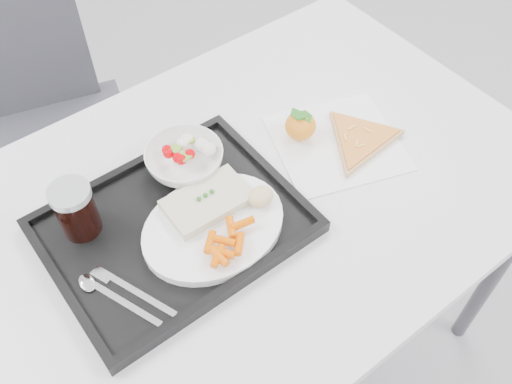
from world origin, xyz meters
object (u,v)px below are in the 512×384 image
at_px(chair, 37,110).
at_px(dinner_plate, 214,227).
at_px(salad_bowl, 185,160).
at_px(pizza_slice, 360,139).
at_px(tangerine, 300,126).
at_px(tray, 174,227).
at_px(cola_glass, 76,209).
at_px(table, 245,213).

xyz_separation_m(chair, dinner_plate, (0.08, -0.75, 0.24)).
height_order(dinner_plate, salad_bowl, salad_bowl).
xyz_separation_m(salad_bowl, pizza_slice, (0.33, -0.15, -0.03)).
bearing_deg(dinner_plate, tangerine, 18.09).
distance_m(chair, salad_bowl, 0.66).
relative_size(chair, tray, 2.07).
xyz_separation_m(chair, pizza_slice, (0.45, -0.75, 0.22)).
relative_size(salad_bowl, cola_glass, 1.41).
height_order(table, dinner_plate, dinner_plate).
bearing_deg(tangerine, salad_bowl, 165.27).
distance_m(table, tray, 0.17).
xyz_separation_m(chair, cola_glass, (-0.11, -0.60, 0.28)).
bearing_deg(dinner_plate, cola_glass, 141.49).
bearing_deg(chair, tray, -87.85).
xyz_separation_m(dinner_plate, pizza_slice, (0.37, 0.01, -0.01)).
bearing_deg(salad_bowl, chair, 101.29).
relative_size(tray, tangerine, 5.80).
height_order(table, chair, chair).
relative_size(chair, dinner_plate, 3.44).
relative_size(tray, salad_bowl, 2.96).
bearing_deg(chair, dinner_plate, -84.03).
bearing_deg(pizza_slice, salad_bowl, 155.60).
bearing_deg(chair, cola_glass, -100.07).
distance_m(chair, dinner_plate, 0.79).
xyz_separation_m(tangerine, pizza_slice, (0.09, -0.09, -0.02)).
distance_m(chair, pizza_slice, 0.90).
bearing_deg(chair, tangerine, -61.39).
bearing_deg(salad_bowl, table, -60.78).
height_order(chair, dinner_plate, chair).
distance_m(dinner_plate, tangerine, 0.30).
xyz_separation_m(chair, tray, (0.03, -0.70, 0.22)).
xyz_separation_m(table, chair, (-0.18, 0.71, -0.15)).
distance_m(cola_glass, tangerine, 0.47).
distance_m(chair, tray, 0.73).
height_order(chair, cola_glass, chair).
bearing_deg(chair, pizza_slice, -58.92).
bearing_deg(table, pizza_slice, -8.29).
distance_m(chair, cola_glass, 0.68).
bearing_deg(cola_glass, chair, 79.93).
distance_m(salad_bowl, cola_glass, 0.23).
xyz_separation_m(dinner_plate, salad_bowl, (0.04, 0.16, 0.01)).
height_order(dinner_plate, cola_glass, cola_glass).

